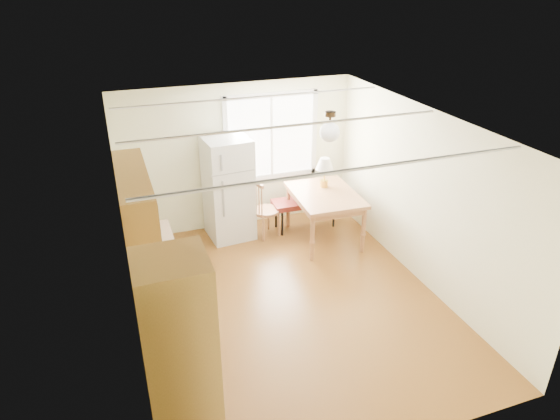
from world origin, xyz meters
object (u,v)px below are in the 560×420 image
refrigerator (228,189)px  dining_table (325,199)px  chair (261,205)px  bench (305,203)px

refrigerator → dining_table: (1.45, -0.65, -0.13)m
dining_table → chair: size_ratio=1.34×
refrigerator → bench: (1.31, -0.16, -0.40)m
dining_table → chair: (-0.97, 0.40, -0.14)m
bench → chair: chair is taller
dining_table → refrigerator: bearing=158.3°
refrigerator → dining_table: refrigerator is taller
bench → dining_table: bearing=-71.7°
dining_table → chair: chair is taller
refrigerator → bench: refrigerator is taller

